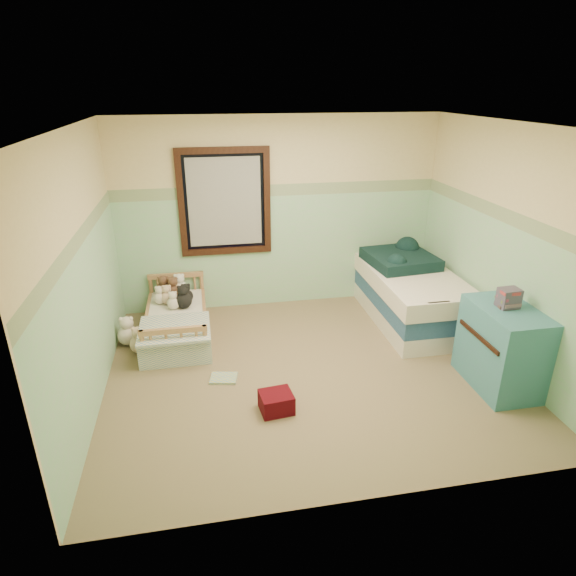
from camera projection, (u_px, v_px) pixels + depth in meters
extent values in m
cube|color=brown|center=(308.00, 371.00, 5.22)|extent=(4.20, 3.60, 0.02)
cube|color=white|center=(312.00, 124.00, 4.24)|extent=(4.20, 3.60, 0.02)
cube|color=#D3BF89|center=(279.00, 215.00, 6.36)|extent=(4.20, 0.04, 2.50)
cube|color=#D3BF89|center=(373.00, 353.00, 3.10)|extent=(4.20, 0.04, 2.50)
cube|color=#D3BF89|center=(83.00, 274.00, 4.38)|extent=(0.04, 3.60, 2.50)
cube|color=#D3BF89|center=(505.00, 248.00, 5.09)|extent=(0.04, 3.60, 2.50)
cube|color=#88D08D|center=(279.00, 251.00, 6.54)|extent=(4.20, 0.01, 1.50)
cube|color=#4B6D4A|center=(279.00, 190.00, 6.22)|extent=(4.20, 0.01, 0.15)
cube|color=black|center=(225.00, 202.00, 6.13)|extent=(1.16, 0.06, 1.36)
cube|color=#BABAB2|center=(225.00, 202.00, 6.14)|extent=(0.92, 0.01, 1.12)
cube|color=#985D34|center=(177.00, 328.00, 5.90)|extent=(0.72, 1.43, 0.18)
cube|color=silver|center=(176.00, 317.00, 5.84)|extent=(0.66, 1.37, 0.12)
cube|color=#6C93AE|center=(175.00, 329.00, 5.41)|extent=(0.78, 0.72, 0.03)
sphere|color=brown|center=(164.00, 290.00, 6.21)|extent=(0.20, 0.20, 0.20)
sphere|color=silver|center=(180.00, 289.00, 6.24)|extent=(0.20, 0.20, 0.20)
sphere|color=beige|center=(167.00, 297.00, 6.02)|extent=(0.17, 0.17, 0.17)
sphere|color=black|center=(186.00, 296.00, 6.06)|extent=(0.17, 0.17, 0.17)
sphere|color=silver|center=(128.00, 335.00, 5.68)|extent=(0.24, 0.24, 0.24)
sphere|color=beige|center=(140.00, 344.00, 5.52)|extent=(0.22, 0.22, 0.22)
cube|color=white|center=(408.00, 311.00, 6.30)|extent=(0.93, 1.86, 0.22)
cube|color=navy|center=(410.00, 296.00, 6.21)|extent=(0.93, 1.86, 0.22)
cube|color=silver|center=(412.00, 280.00, 6.13)|extent=(0.97, 1.90, 0.22)
cube|color=black|center=(400.00, 259.00, 6.32)|extent=(0.87, 0.91, 0.14)
cube|color=teal|center=(502.00, 348.00, 4.81)|extent=(0.53, 0.85, 0.85)
cube|color=brown|center=(509.00, 298.00, 4.64)|extent=(0.20, 0.16, 0.19)
cube|color=maroon|center=(276.00, 402.00, 4.54)|extent=(0.32, 0.29, 0.19)
cube|color=yellow|center=(224.00, 378.00, 5.05)|extent=(0.31, 0.26, 0.03)
sphere|color=silver|center=(160.00, 298.00, 6.03)|extent=(0.16, 0.16, 0.16)
sphere|color=black|center=(184.00, 300.00, 5.91)|extent=(0.20, 0.20, 0.20)
sphere|color=silver|center=(174.00, 303.00, 5.88)|extent=(0.16, 0.16, 0.16)
sphere|color=brown|center=(174.00, 291.00, 6.17)|extent=(0.19, 0.19, 0.19)
sphere|color=beige|center=(174.00, 292.00, 6.19)|extent=(0.17, 0.17, 0.17)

